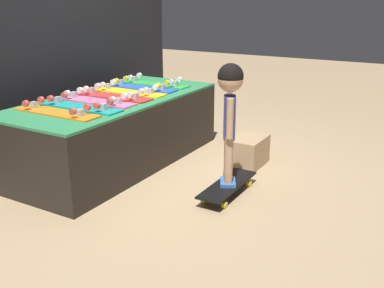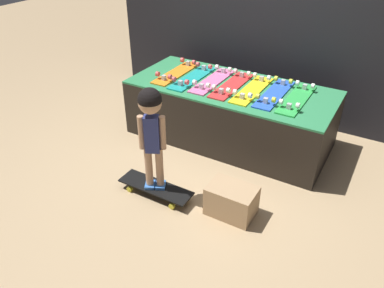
# 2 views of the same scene
# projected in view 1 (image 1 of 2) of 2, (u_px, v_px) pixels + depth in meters

# --- Properties ---
(ground_plane) EXTENTS (16.00, 16.00, 0.00)m
(ground_plane) POSITION_uv_depth(u_px,v_px,m) (167.00, 173.00, 3.95)
(ground_plane) COLOR tan
(back_wall) EXTENTS (3.84, 0.10, 2.78)m
(back_wall) POSITION_uv_depth(u_px,v_px,m) (42.00, 6.00, 4.15)
(back_wall) COLOR black
(back_wall) RESTS_ON ground_plane
(display_rack) EXTENTS (2.11, 0.94, 0.62)m
(display_rack) POSITION_uv_depth(u_px,v_px,m) (116.00, 130.00, 4.11)
(display_rack) COLOR black
(display_rack) RESTS_ON ground_plane
(skateboard_orange_on_rack) EXTENTS (0.18, 0.75, 0.09)m
(skateboard_orange_on_rack) POSITION_uv_depth(u_px,v_px,m) (57.00, 111.00, 3.46)
(skateboard_orange_on_rack) COLOR orange
(skateboard_orange_on_rack) RESTS_ON display_rack
(skateboard_teal_on_rack) EXTENTS (0.18, 0.75, 0.09)m
(skateboard_teal_on_rack) POSITION_uv_depth(u_px,v_px,m) (80.00, 106.00, 3.63)
(skateboard_teal_on_rack) COLOR teal
(skateboard_teal_on_rack) RESTS_ON display_rack
(skateboard_pink_on_rack) EXTENTS (0.18, 0.75, 0.09)m
(skateboard_pink_on_rack) POSITION_uv_depth(u_px,v_px,m) (96.00, 100.00, 3.83)
(skateboard_pink_on_rack) COLOR pink
(skateboard_pink_on_rack) RESTS_ON display_rack
(skateboard_red_on_rack) EXTENTS (0.18, 0.75, 0.09)m
(skateboard_red_on_rack) POSITION_uv_depth(u_px,v_px,m) (113.00, 95.00, 4.01)
(skateboard_red_on_rack) COLOR red
(skateboard_red_on_rack) RESTS_ON display_rack
(skateboard_yellow_on_rack) EXTENTS (0.18, 0.75, 0.09)m
(skateboard_yellow_on_rack) POSITION_uv_depth(u_px,v_px,m) (129.00, 91.00, 4.20)
(skateboard_yellow_on_rack) COLOR yellow
(skateboard_yellow_on_rack) RESTS_ON display_rack
(skateboard_blue_on_rack) EXTENTS (0.18, 0.75, 0.09)m
(skateboard_blue_on_rack) POSITION_uv_depth(u_px,v_px,m) (141.00, 87.00, 4.39)
(skateboard_blue_on_rack) COLOR blue
(skateboard_blue_on_rack) RESTS_ON display_rack
(skateboard_green_on_rack) EXTENTS (0.18, 0.75, 0.09)m
(skateboard_green_on_rack) POSITION_uv_depth(u_px,v_px,m) (155.00, 83.00, 4.57)
(skateboard_green_on_rack) COLOR green
(skateboard_green_on_rack) RESTS_ON display_rack
(skateboard_on_floor) EXTENTS (0.69, 0.20, 0.09)m
(skateboard_on_floor) POSITION_uv_depth(u_px,v_px,m) (228.00, 186.00, 3.50)
(skateboard_on_floor) COLOR black
(skateboard_on_floor) RESTS_ON ground_plane
(child) EXTENTS (0.21, 0.19, 0.93)m
(child) POSITION_uv_depth(u_px,v_px,m) (230.00, 102.00, 3.28)
(child) COLOR #3870C6
(child) RESTS_ON skateboard_on_floor
(storage_box) EXTENTS (0.39, 0.27, 0.26)m
(storage_box) POSITION_uv_depth(u_px,v_px,m) (248.00, 151.00, 4.09)
(storage_box) COLOR tan
(storage_box) RESTS_ON ground_plane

